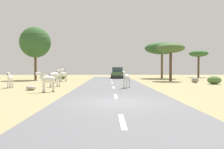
# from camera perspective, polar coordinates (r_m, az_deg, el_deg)

# --- Properties ---
(ground_plane) EXTENTS (90.00, 90.00, 0.00)m
(ground_plane) POSITION_cam_1_polar(r_m,az_deg,el_deg) (10.90, 1.08, -7.08)
(ground_plane) COLOR #998E60
(road) EXTENTS (6.00, 64.00, 0.05)m
(road) POSITION_cam_1_polar(r_m,az_deg,el_deg) (10.90, 1.31, -6.95)
(road) COLOR slate
(road) RESTS_ON ground_plane
(lane_markings) EXTENTS (0.16, 56.00, 0.01)m
(lane_markings) POSITION_cam_1_polar(r_m,az_deg,el_deg) (9.90, 1.53, -7.64)
(lane_markings) COLOR silver
(lane_markings) RESTS_ON road
(zebra_0) EXTENTS (0.87, 1.40, 1.41)m
(zebra_0) POSITION_cam_1_polar(r_m,az_deg,el_deg) (18.37, 3.61, -0.75)
(zebra_0) COLOR silver
(zebra_0) RESTS_ON road
(zebra_1) EXTENTS (0.53, 1.44, 1.36)m
(zebra_1) POSITION_cam_1_polar(r_m,az_deg,el_deg) (20.79, -24.16, -0.83)
(zebra_1) COLOR silver
(zebra_1) RESTS_ON ground_plane
(zebra_2) EXTENTS (1.26, 1.53, 1.67)m
(zebra_2) POSITION_cam_1_polar(r_m,az_deg,el_deg) (20.75, -13.89, -0.24)
(zebra_2) COLOR silver
(zebra_2) RESTS_ON ground_plane
(zebra_3) EXTENTS (1.37, 1.08, 1.47)m
(zebra_3) POSITION_cam_1_polar(r_m,az_deg,el_deg) (28.54, -12.25, 0.03)
(zebra_3) COLOR silver
(zebra_3) RESTS_ON ground_plane
(zebra_4) EXTENTS (1.38, 0.98, 1.43)m
(zebra_4) POSITION_cam_1_polar(r_m,az_deg,el_deg) (16.25, -15.91, -1.24)
(zebra_4) COLOR silver
(zebra_4) RESTS_ON ground_plane
(car_0) EXTENTS (2.12, 4.39, 1.74)m
(car_0) POSITION_cam_1_polar(r_m,az_deg,el_deg) (36.43, 1.36, 0.35)
(car_0) COLOR #476B38
(car_0) RESTS_ON road
(tree_0) EXTENTS (5.54, 5.54, 5.82)m
(tree_0) POSITION_cam_1_polar(r_m,az_deg,el_deg) (37.77, 12.40, 6.40)
(tree_0) COLOR brown
(tree_0) RESTS_ON ground_plane
(tree_2) EXTENTS (3.30, 3.30, 4.82)m
(tree_2) POSITION_cam_1_polar(r_m,az_deg,el_deg) (43.56, 20.85, 4.81)
(tree_2) COLOR #4C3823
(tree_2) RESTS_ON ground_plane
(tree_3) EXTENTS (3.53, 3.53, 4.83)m
(tree_3) POSITION_cam_1_polar(r_m,az_deg,el_deg) (30.26, 14.48, 6.31)
(tree_3) COLOR #4C3823
(tree_3) RESTS_ON ground_plane
(tree_4) EXTENTS (4.27, 4.27, 7.39)m
(tree_4) POSITION_cam_1_polar(r_m,az_deg,el_deg) (33.84, -18.66, 7.61)
(tree_4) COLOR brown
(tree_4) RESTS_ON ground_plane
(bush_0) EXTENTS (1.40, 1.26, 0.84)m
(bush_0) POSITION_cam_1_polar(r_m,az_deg,el_deg) (25.67, 24.22, -1.28)
(bush_0) COLOR #4C7038
(bush_0) RESTS_ON ground_plane
(bush_3) EXTENTS (1.63, 1.47, 0.98)m
(bush_3) POSITION_cam_1_polar(r_m,az_deg,el_deg) (35.24, -12.60, -0.31)
(bush_3) COLOR #4C7038
(bush_3) RESTS_ON ground_plane
(rock_0) EXTENTS (0.81, 0.71, 0.62)m
(rock_0) POSITION_cam_1_polar(r_m,az_deg,el_deg) (27.25, 20.07, -1.30)
(rock_0) COLOR gray
(rock_0) RESTS_ON ground_plane
(rock_1) EXTENTS (0.71, 0.76, 0.36)m
(rock_1) POSITION_cam_1_polar(r_m,az_deg,el_deg) (18.10, -19.63, -3.13)
(rock_1) COLOR #A89E8C
(rock_1) RESTS_ON ground_plane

